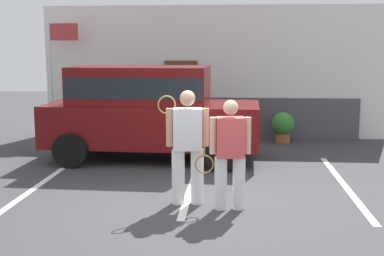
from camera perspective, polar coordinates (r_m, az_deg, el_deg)
ground_plane at (r=8.03m, az=0.49°, el=-8.80°), size 40.00×40.00×0.00m
parking_stripe_0 at (r=10.07m, az=-15.76°, el=-5.42°), size 0.12×4.40×0.01m
parking_stripe_1 at (r=9.47m, az=0.09°, el=-5.98°), size 0.12×4.40×0.01m
parking_stripe_2 at (r=9.66m, az=16.66°, el=-6.08°), size 0.12×4.40×0.01m
house_frontage at (r=14.04m, az=2.40°, el=5.87°), size 9.34×0.40×3.58m
parked_suv at (r=11.17m, az=-4.96°, el=2.26°), size 4.65×2.26×2.05m
tennis_player_man at (r=7.95m, az=-0.53°, el=-1.95°), size 0.80×0.32×1.80m
tennis_player_woman at (r=7.71m, az=4.25°, el=-2.87°), size 0.89×0.30×1.68m
potted_plant_by_porch at (r=13.43m, az=10.14°, el=0.25°), size 0.60×0.60×0.79m
flag_pole at (r=14.19m, az=-14.87°, el=7.57°), size 0.80×0.05×3.14m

